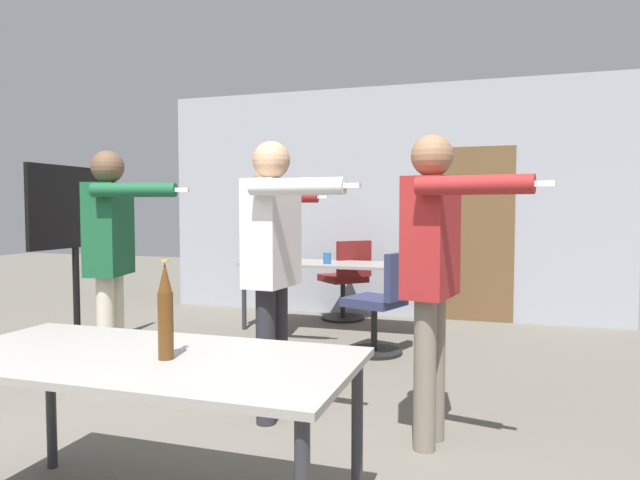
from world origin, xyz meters
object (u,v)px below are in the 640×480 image
Objects in this scene: drink_cup at (327,258)px; person_center_tall at (111,245)px; person_near_casual at (433,257)px; beer_bottle at (165,313)px; tv_screen at (75,237)px; office_chair_side_rolled at (381,306)px; office_chair_far_right at (346,282)px; person_far_watching at (274,251)px; person_right_polo at (268,239)px.

person_center_tall is at bearing -111.71° from drink_cup.
beer_bottle is (-0.90, -1.25, -0.14)m from person_near_casual.
person_near_casual is (3.34, -1.07, -0.01)m from tv_screen.
office_chair_side_rolled is 0.98× the size of office_chair_far_right.
drink_cup is (-0.75, 0.76, 0.35)m from office_chair_side_rolled.
office_chair_side_rolled is 1.12m from drink_cup.
person_far_watching is 4.42× the size of beer_bottle.
person_far_watching reaches higher than tv_screen.
tv_screen is 1.79× the size of office_chair_far_right.
person_center_tall is (0.99, -0.78, -0.00)m from tv_screen.
office_chair_far_right is (0.37, 1.48, -0.59)m from person_right_polo.
beer_bottle is at bearing -128.69° from office_chair_far_right.
office_chair_far_right is 2.42× the size of beer_bottle.
person_near_casual reaches higher than drink_cup.
tv_screen is 1.75m from person_right_polo.
person_right_polo is (-1.76, 1.82, -0.02)m from person_near_casual.
person_far_watching is 1.91m from office_chair_side_rolled.
office_chair_far_right is (0.96, 3.01, -0.61)m from person_center_tall.
beer_bottle is (0.48, -4.55, 0.47)m from office_chair_far_right.
office_chair_far_right is at bearing -146.13° from person_near_casual.
person_right_polo reaches higher than tv_screen.
person_far_watching is 14.68× the size of drink_cup.
person_far_watching is at bearing -170.75° from office_chair_side_rolled.
person_near_casual is 1.55m from beer_bottle.
person_center_tall is (-2.35, 0.29, 0.01)m from person_near_casual.
office_chair_side_rolled is at bearing -73.30° from tv_screen.
person_near_casual is 0.99× the size of person_center_tall.
person_far_watching is at bearing -112.50° from tv_screen.
tv_screen is 3.36m from beer_bottle.
person_center_tall reaches higher than person_far_watching.
office_chair_far_right is at bearing 161.92° from person_right_polo.
person_far_watching is 3.29m from office_chair_far_right.
drink_cup is (-0.42, 2.54, -0.27)m from person_far_watching.
office_chair_side_rolled is at bearing 85.67° from beer_bottle.
person_near_casual is 2.36m from person_center_tall.
person_near_casual is at bearing 69.11° from person_center_tall.
person_center_tall reaches higher than person_right_polo.
person_near_casual is 1.01× the size of person_right_polo.
beer_bottle is at bearing -24.69° from person_near_casual.
drink_cup is at bearing -140.61° from person_near_casual.
person_right_polo is 1.80× the size of office_chair_far_right.
tv_screen is 2.50m from drink_cup.
office_chair_side_rolled is (0.32, 1.77, -0.62)m from person_far_watching.
person_center_tall is at bearing 152.84° from office_chair_side_rolled.
person_center_tall reaches higher than tv_screen.
person_near_casual reaches higher than tv_screen.
person_near_casual reaches higher than person_right_polo.
person_center_tall is at bearing -128.05° from tv_screen.
tv_screen is at bearing 126.32° from office_chair_side_rolled.
beer_bottle is 3.32× the size of drink_cup.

